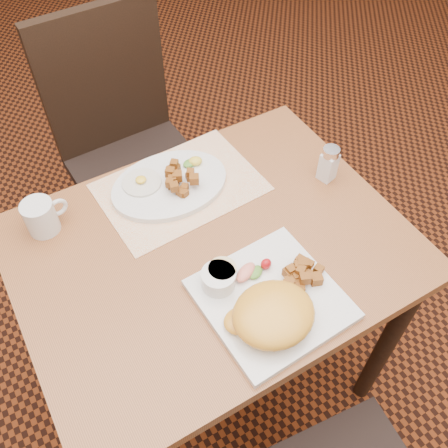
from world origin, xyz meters
TOP-DOWN VIEW (x-y plane):
  - ground at (0.00, 0.00)m, footprint 8.00×8.00m
  - table at (0.00, 0.00)m, footprint 0.90×0.70m
  - chair_far at (0.04, 0.68)m, footprint 0.43×0.44m
  - placemat at (0.02, 0.20)m, footprint 0.41×0.30m
  - plate_square at (0.03, -0.19)m, footprint 0.29×0.29m
  - plate_oval at (-0.00, 0.22)m, footprint 0.31×0.24m
  - hollandaise_mound at (0.00, -0.24)m, footprint 0.18×0.15m
  - ramekin at (-0.04, -0.11)m, footprint 0.08×0.08m
  - garnish_sq at (0.03, -0.12)m, footprint 0.10×0.06m
  - fried_egg at (-0.07, 0.25)m, footprint 0.10×0.10m
  - garnish_ov at (0.08, 0.25)m, footprint 0.06×0.04m
  - salt_shaker at (0.37, 0.04)m, footprint 0.05×0.05m
  - coffee_mug at (-0.32, 0.25)m, footprint 0.11×0.07m
  - home_fries_sq at (0.11, -0.19)m, footprint 0.12×0.08m
  - home_fries_ov at (0.01, 0.20)m, footprint 0.09×0.11m

SIDE VIEW (x-z plane):
  - ground at x=0.00m, z-range 0.00..0.00m
  - chair_far at x=0.04m, z-range 0.05..1.02m
  - table at x=0.00m, z-range 0.27..1.02m
  - placemat at x=0.02m, z-range 0.75..0.75m
  - plate_square at x=0.03m, z-range 0.75..0.77m
  - plate_oval at x=0.00m, z-range 0.75..0.77m
  - fried_egg at x=-0.07m, z-range 0.76..0.78m
  - garnish_sq at x=0.03m, z-range 0.76..0.79m
  - garnish_ov at x=0.08m, z-range 0.77..0.79m
  - home_fries_sq at x=0.11m, z-range 0.76..0.80m
  - home_fries_ov at x=0.01m, z-range 0.77..0.81m
  - ramekin at x=-0.04m, z-range 0.77..0.81m
  - coffee_mug at x=-0.32m, z-range 0.75..0.83m
  - hollandaise_mound at x=0.00m, z-range 0.76..0.83m
  - salt_shaker at x=0.37m, z-range 0.75..0.85m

